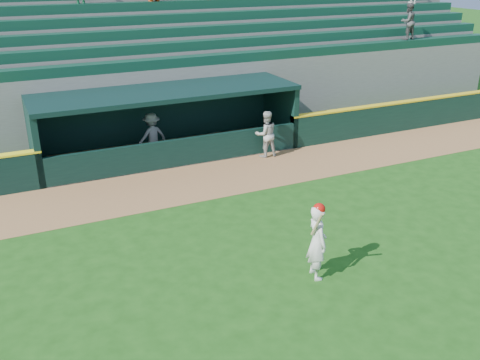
# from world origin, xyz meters

# --- Properties ---
(ground) EXTENTS (120.00, 120.00, 0.00)m
(ground) POSITION_xyz_m (0.00, 0.00, 0.00)
(ground) COLOR #1A4812
(ground) RESTS_ON ground
(warning_track) EXTENTS (40.00, 3.00, 0.01)m
(warning_track) POSITION_xyz_m (0.00, 4.90, 0.01)
(warning_track) COLOR olive
(warning_track) RESTS_ON ground
(field_wall_right) EXTENTS (15.50, 0.30, 1.20)m
(field_wall_right) POSITION_xyz_m (12.25, 6.55, 0.60)
(field_wall_right) COLOR black
(field_wall_right) RESTS_ON ground
(wall_stripe_right) EXTENTS (15.50, 0.32, 0.06)m
(wall_stripe_right) POSITION_xyz_m (12.25, 6.55, 1.23)
(wall_stripe_right) COLOR gold
(wall_stripe_right) RESTS_ON field_wall_right
(dugout_player_front) EXTENTS (0.87, 0.70, 1.71)m
(dugout_player_front) POSITION_xyz_m (3.16, 6.12, 0.85)
(dugout_player_front) COLOR #ADACA7
(dugout_player_front) RESTS_ON ground
(dugout_player_inside) EXTENTS (1.18, 0.81, 1.67)m
(dugout_player_inside) POSITION_xyz_m (-0.61, 7.74, 0.83)
(dugout_player_inside) COLOR gray
(dugout_player_inside) RESTS_ON ground
(dugout) EXTENTS (9.40, 2.80, 2.46)m
(dugout) POSITION_xyz_m (0.00, 8.00, 1.36)
(dugout) COLOR slate
(dugout) RESTS_ON ground
(stands) EXTENTS (34.50, 6.27, 7.60)m
(stands) POSITION_xyz_m (-0.05, 12.57, 2.41)
(stands) COLOR slate
(stands) RESTS_ON ground
(batter_at_plate) EXTENTS (0.52, 0.83, 1.85)m
(batter_at_plate) POSITION_xyz_m (0.44, -1.50, 0.92)
(batter_at_plate) COLOR white
(batter_at_plate) RESTS_ON ground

